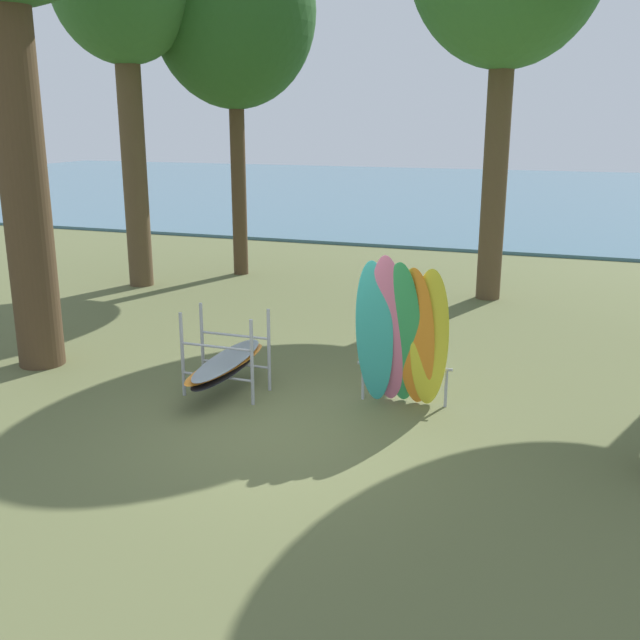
{
  "coord_description": "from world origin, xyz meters",
  "views": [
    {
      "loc": [
        3.41,
        -8.21,
        3.93
      ],
      "look_at": [
        -0.01,
        1.48,
        1.1
      ],
      "focal_mm": 41.45,
      "sensor_mm": 36.0,
      "label": 1
    }
  ],
  "objects": [
    {
      "name": "ground_plane",
      "position": [
        0.0,
        0.0,
        0.0
      ],
      "size": [
        80.0,
        80.0,
        0.0
      ],
      "primitive_type": "plane",
      "color": "#60663D"
    },
    {
      "name": "board_storage_rack",
      "position": [
        -1.29,
        0.98,
        0.47
      ],
      "size": [
        1.15,
        2.13,
        1.25
      ],
      "color": "#9EA0A5",
      "rests_on": "ground"
    },
    {
      "name": "tree_deep_back",
      "position": [
        -4.79,
        8.87,
        6.33
      ],
      "size": [
        3.93,
        3.93,
        8.63
      ],
      "color": "#4C3823",
      "rests_on": "ground"
    },
    {
      "name": "leaning_board_pile",
      "position": [
        1.25,
        1.22,
        1.06
      ],
      "size": [
        1.34,
        0.8,
        2.24
      ],
      "color": "#38B2AD",
      "rests_on": "ground"
    },
    {
      "name": "lake_water",
      "position": [
        0.0,
        31.97,
        0.05
      ],
      "size": [
        80.0,
        36.0,
        0.1
      ],
      "primitive_type": "cube",
      "color": "#477084",
      "rests_on": "ground"
    }
  ]
}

